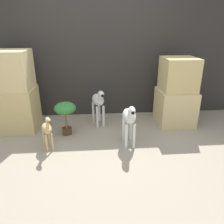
% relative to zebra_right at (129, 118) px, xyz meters
% --- Properties ---
extents(ground_plane, '(14.00, 14.00, 0.00)m').
position_rel_zebra_right_xyz_m(ground_plane, '(-0.43, -0.28, -0.45)').
color(ground_plane, '#9E937F').
extents(wall_back, '(6.40, 0.08, 2.20)m').
position_rel_zebra_right_xyz_m(wall_back, '(-0.43, 1.32, 0.65)').
color(wall_back, '#2D2B28').
rests_on(wall_back, ground_plane).
extents(rock_pillar_left, '(0.63, 0.62, 1.35)m').
position_rel_zebra_right_xyz_m(rock_pillar_left, '(-1.82, 0.72, 0.21)').
color(rock_pillar_left, '#D1B775').
rests_on(rock_pillar_left, ground_plane).
extents(rock_pillar_right, '(0.63, 0.62, 1.20)m').
position_rel_zebra_right_xyz_m(rock_pillar_right, '(0.95, 0.72, 0.12)').
color(rock_pillar_right, '#DBC184').
rests_on(rock_pillar_right, ground_plane).
extents(zebra_right, '(0.20, 0.49, 0.69)m').
position_rel_zebra_right_xyz_m(zebra_right, '(0.00, 0.00, 0.00)').
color(zebra_right, silver).
rests_on(zebra_right, ground_plane).
extents(zebra_left, '(0.28, 0.50, 0.69)m').
position_rel_zebra_right_xyz_m(zebra_left, '(-0.43, 0.77, 0.00)').
color(zebra_left, silver).
rests_on(zebra_left, ground_plane).
extents(giraffe_figurine, '(0.24, 0.37, 0.56)m').
position_rel_zebra_right_xyz_m(giraffe_figurine, '(-1.19, -0.03, -0.12)').
color(giraffe_figurine, tan).
rests_on(giraffe_figurine, ground_plane).
extents(potted_palm_front, '(0.35, 0.35, 0.56)m').
position_rel_zebra_right_xyz_m(potted_palm_front, '(-0.98, 0.43, -0.03)').
color(potted_palm_front, '#513323').
rests_on(potted_palm_front, ground_plane).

